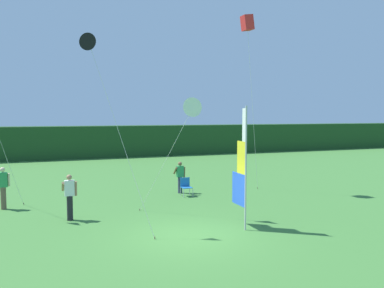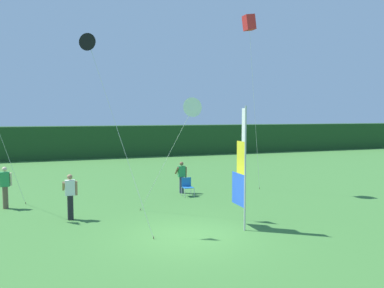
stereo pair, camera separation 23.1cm
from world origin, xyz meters
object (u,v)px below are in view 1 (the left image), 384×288
object	(u,v)px
person_near_banner	(180,176)
folding_chair	(186,186)
banner_flag	(242,170)
person_mid_field	(70,196)
kite_red_box_0	(247,23)
kite_white_delta_3	(193,107)
person_far_left	(3,187)
kite_black_delta_1	(89,44)

from	to	relation	value
person_near_banner	folding_chair	bearing A→B (deg)	-86.26
banner_flag	person_mid_field	xyz separation A→B (m)	(-5.59, 3.15, -1.12)
banner_flag	kite_red_box_0	bearing A→B (deg)	60.33
person_mid_field	folding_chair	xyz separation A→B (m)	(5.58, 2.62, -0.42)
kite_red_box_0	kite_white_delta_3	xyz separation A→B (m)	(-4.36, -3.82, -4.31)
person_near_banner	folding_chair	world-z (taller)	person_near_banner
person_far_left	banner_flag	bearing A→B (deg)	-36.03
kite_red_box_0	kite_black_delta_1	world-z (taller)	kite_red_box_0
kite_black_delta_1	person_far_left	bearing A→B (deg)	126.54
kite_black_delta_1	kite_white_delta_3	world-z (taller)	kite_black_delta_1
folding_chair	kite_black_delta_1	world-z (taller)	kite_black_delta_1
banner_flag	person_mid_field	world-z (taller)	banner_flag
folding_chair	person_near_banner	bearing A→B (deg)	93.74
person_mid_field	folding_chair	size ratio (longest dim) A/B	1.95
person_near_banner	person_far_left	bearing A→B (deg)	-175.64
kite_black_delta_1	kite_red_box_0	bearing A→B (deg)	26.95
kite_black_delta_1	folding_chair	bearing A→B (deg)	40.37
person_far_left	kite_white_delta_3	distance (m)	8.73
banner_flag	folding_chair	world-z (taller)	banner_flag
folding_chair	kite_black_delta_1	distance (m)	8.70
folding_chair	kite_black_delta_1	xyz separation A→B (m)	(-4.91, -4.18, 5.83)
folding_chair	person_mid_field	bearing A→B (deg)	-154.82
person_mid_field	person_far_left	distance (m)	3.74
banner_flag	person_far_left	world-z (taller)	banner_flag
person_near_banner	person_mid_field	world-z (taller)	person_mid_field
folding_chair	kite_black_delta_1	size ratio (longest dim) A/B	0.13
person_far_left	kite_red_box_0	world-z (taller)	kite_red_box_0
person_far_left	kite_red_box_0	xyz separation A→B (m)	(11.41, -0.13, 7.62)
person_far_left	kite_red_box_0	bearing A→B (deg)	-0.68
person_near_banner	kite_black_delta_1	xyz separation A→B (m)	(-4.86, -4.93, 5.49)
person_near_banner	banner_flag	bearing A→B (deg)	-89.46
person_near_banner	person_far_left	xyz separation A→B (m)	(-8.06, -0.61, 0.10)
kite_red_box_0	banner_flag	bearing A→B (deg)	-119.67
person_mid_field	kite_black_delta_1	distance (m)	5.68
person_near_banner	folding_chair	distance (m)	0.83
person_near_banner	kite_white_delta_3	bearing A→B (deg)	-102.50
folding_chair	person_far_left	bearing A→B (deg)	179.05
banner_flag	kite_white_delta_3	bearing A→B (deg)	118.87
person_near_banner	kite_red_box_0	size ratio (longest dim) A/B	0.18
banner_flag	kite_black_delta_1	world-z (taller)	kite_black_delta_1
person_mid_field	person_near_banner	bearing A→B (deg)	31.37
kite_red_box_0	kite_black_delta_1	bearing A→B (deg)	-153.05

